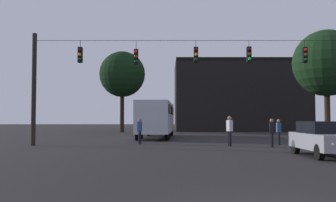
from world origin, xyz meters
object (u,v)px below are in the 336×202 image
at_px(city_bus, 155,116).
at_px(pedestrian_near_bus, 228,129).
at_px(car_near_right, 322,138).
at_px(tree_behind_building, 324,63).
at_px(pedestrian_crossing_center, 270,131).
at_px(pedestrian_crossing_right, 138,129).
at_px(pedestrian_crossing_left, 277,130).
at_px(tree_left_silhouette, 120,74).

distance_m(city_bus, pedestrian_near_bus, 11.12).
height_order(car_near_right, tree_behind_building, tree_behind_building).
height_order(city_bus, tree_behind_building, tree_behind_building).
height_order(city_bus, pedestrian_crossing_center, city_bus).
xyz_separation_m(city_bus, pedestrian_near_bus, (4.65, -10.07, -0.84)).
distance_m(car_near_right, pedestrian_crossing_right, 11.86).
bearing_deg(pedestrian_crossing_left, car_near_right, -91.20).
xyz_separation_m(city_bus, tree_left_silhouette, (-4.63, 13.60, 5.18)).
bearing_deg(pedestrian_crossing_right, pedestrian_crossing_left, -5.51).
bearing_deg(city_bus, car_near_right, -64.68).
bearing_deg(pedestrian_crossing_center, pedestrian_crossing_left, 63.93).
height_order(tree_left_silhouette, tree_behind_building, tree_behind_building).
xyz_separation_m(car_near_right, pedestrian_near_bus, (-3.08, 6.27, 0.23)).
bearing_deg(pedestrian_crossing_left, city_bus, 131.22).
xyz_separation_m(city_bus, car_near_right, (7.73, -16.33, -1.07)).
bearing_deg(pedestrian_crossing_center, city_bus, 122.40).
height_order(pedestrian_crossing_center, tree_left_silhouette, tree_left_silhouette).
height_order(pedestrian_crossing_center, pedestrian_near_bus, pedestrian_near_bus).
xyz_separation_m(pedestrian_crossing_center, tree_left_silhouette, (-11.56, 24.53, 6.13)).
bearing_deg(pedestrian_near_bus, city_bus, 114.77).
bearing_deg(pedestrian_near_bus, car_near_right, -63.80).
relative_size(car_near_right, pedestrian_near_bus, 2.42).
xyz_separation_m(pedestrian_crossing_right, tree_behind_building, (16.57, 10.55, 5.85)).
xyz_separation_m(pedestrian_crossing_center, tree_behind_building, (8.77, 13.32, 5.86)).
distance_m(car_near_right, tree_behind_building, 21.22).
relative_size(city_bus, pedestrian_near_bus, 6.20).
bearing_deg(car_near_right, pedestrian_crossing_right, 136.40).
bearing_deg(pedestrian_crossing_center, pedestrian_near_bus, 159.33).
height_order(pedestrian_crossing_center, pedestrian_crossing_right, pedestrian_crossing_right).
xyz_separation_m(pedestrian_crossing_left, pedestrian_near_bus, (-3.24, -1.07, 0.12)).
height_order(pedestrian_crossing_left, pedestrian_crossing_right, pedestrian_crossing_right).
distance_m(city_bus, pedestrian_crossing_center, 12.98).
relative_size(pedestrian_crossing_center, tree_left_silhouette, 0.17).
relative_size(pedestrian_crossing_left, pedestrian_crossing_right, 0.96).
relative_size(pedestrian_crossing_center, tree_behind_building, 0.17).
xyz_separation_m(car_near_right, tree_left_silhouette, (-12.35, 29.93, 6.25)).
relative_size(pedestrian_crossing_right, pedestrian_near_bus, 0.93).
xyz_separation_m(city_bus, tree_behind_building, (15.71, 2.39, 4.92)).
distance_m(pedestrian_crossing_left, pedestrian_crossing_right, 8.78).
bearing_deg(car_near_right, tree_behind_building, 66.92).
bearing_deg(pedestrian_crossing_center, car_near_right, -81.66).
distance_m(pedestrian_near_bus, tree_left_silhouette, 26.12).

